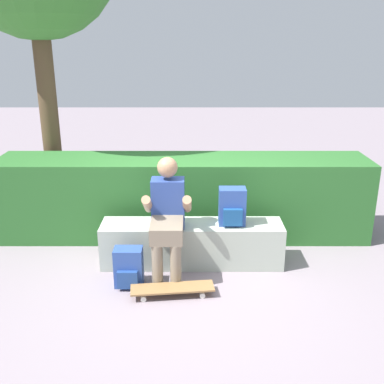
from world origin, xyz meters
TOP-DOWN VIEW (x-y plane):
  - ground_plane at (0.00, 0.00)m, footprint 24.00×24.00m
  - bench_main at (0.00, 0.39)m, footprint 1.95×0.42m
  - person_skater at (-0.25, 0.18)m, footprint 0.49×0.62m
  - skateboard_near_person at (-0.19, -0.27)m, footprint 0.82×0.29m
  - backpack_on_bench at (0.42, 0.38)m, footprint 0.28×0.23m
  - backpack_on_ground at (-0.63, -0.08)m, footprint 0.28×0.23m
  - hedge_row at (-0.11, 1.18)m, footprint 4.48×0.76m

SIDE VIEW (x-z plane):
  - ground_plane at x=0.00m, z-range 0.00..0.00m
  - skateboard_near_person at x=-0.19m, z-range 0.03..0.12m
  - backpack_on_ground at x=-0.63m, z-range -0.01..0.39m
  - bench_main at x=0.00m, z-range 0.00..0.47m
  - hedge_row at x=-0.11m, z-range 0.00..0.98m
  - backpack_on_bench at x=0.42m, z-range 0.46..0.86m
  - person_skater at x=-0.25m, z-range 0.05..1.27m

